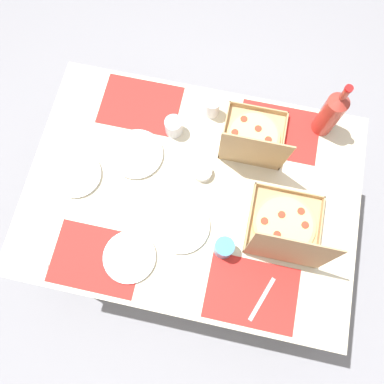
{
  "coord_description": "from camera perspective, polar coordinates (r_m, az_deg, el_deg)",
  "views": [
    {
      "loc": [
        -0.1,
        0.45,
        2.27
      ],
      "look_at": [
        0.0,
        0.0,
        0.73
      ],
      "focal_mm": 35.32,
      "sensor_mm": 36.0,
      "label": 1
    }
  ],
  "objects": [
    {
      "name": "ground_plane",
      "position": [
        2.32,
        -0.0,
        -5.13
      ],
      "size": [
        6.0,
        6.0,
        0.0
      ],
      "primitive_type": "plane",
      "color": "gray"
    },
    {
      "name": "dining_table",
      "position": [
        1.71,
        -0.0,
        -0.98
      ],
      "size": [
        1.42,
        1.02,
        0.73
      ],
      "color": "#3F3328",
      "rests_on": "ground_plane"
    },
    {
      "name": "placemat_near_left",
      "position": [
        1.76,
        12.9,
        8.89
      ],
      "size": [
        0.36,
        0.26,
        0.0
      ],
      "primitive_type": "cube",
      "color": "red",
      "rests_on": "dining_table"
    },
    {
      "name": "placemat_near_right",
      "position": [
        1.79,
        -7.79,
        12.92
      ],
      "size": [
        0.36,
        0.26,
        0.0
      ],
      "primitive_type": "cube",
      "color": "red",
      "rests_on": "dining_table"
    },
    {
      "name": "placemat_far_left",
      "position": [
        1.56,
        9.01,
        -14.83
      ],
      "size": [
        0.36,
        0.26,
        0.0
      ],
      "primitive_type": "cube",
      "color": "red",
      "rests_on": "dining_table"
    },
    {
      "name": "placemat_far_right",
      "position": [
        1.6,
        -14.21,
        -9.74
      ],
      "size": [
        0.36,
        0.26,
        0.0
      ],
      "primitive_type": "cube",
      "color": "red",
      "rests_on": "dining_table"
    },
    {
      "name": "pizza_box_edge_far",
      "position": [
        1.67,
        9.25,
        7.94
      ],
      "size": [
        0.27,
        0.3,
        0.31
      ],
      "color": "tan",
      "rests_on": "dining_table"
    },
    {
      "name": "pizza_box_corner_left",
      "position": [
        1.57,
        13.9,
        -5.59
      ],
      "size": [
        0.3,
        0.3,
        0.33
      ],
      "color": "tan",
      "rests_on": "dining_table"
    },
    {
      "name": "plate_far_left",
      "position": [
        1.7,
        -16.94,
        2.51
      ],
      "size": [
        0.21,
        0.21,
        0.02
      ],
      "color": "white",
      "rests_on": "dining_table"
    },
    {
      "name": "plate_near_left",
      "position": [
        1.68,
        -8.36,
        5.67
      ],
      "size": [
        0.23,
        0.23,
        0.02
      ],
      "color": "white",
      "rests_on": "dining_table"
    },
    {
      "name": "plate_far_right",
      "position": [
        1.57,
        -1.64,
        -5.11
      ],
      "size": [
        0.24,
        0.24,
        0.02
      ],
      "color": "white",
      "rests_on": "dining_table"
    },
    {
      "name": "plate_near_right",
      "position": [
        1.57,
        -9.41,
        -9.67
      ],
      "size": [
        0.21,
        0.21,
        0.02
      ],
      "color": "white",
      "rests_on": "dining_table"
    },
    {
      "name": "soda_bottle",
      "position": [
        1.71,
        20.27,
        11.15
      ],
      "size": [
        0.09,
        0.09,
        0.32
      ],
      "color": "#B2382D",
      "rests_on": "dining_table"
    },
    {
      "name": "cup_red",
      "position": [
        1.68,
        -2.78,
        9.86
      ],
      "size": [
        0.08,
        0.08,
        0.09
      ],
      "primitive_type": "cylinder",
      "color": "silver",
      "rests_on": "dining_table"
    },
    {
      "name": "cup_dark",
      "position": [
        1.52,
        4.85,
        -8.4
      ],
      "size": [
        0.08,
        0.08,
        0.1
      ],
      "primitive_type": "cylinder",
      "color": "teal",
      "rests_on": "dining_table"
    },
    {
      "name": "cup_clear_right",
      "position": [
        1.72,
        3.06,
        12.61
      ],
      "size": [
        0.06,
        0.06,
        0.1
      ],
      "primitive_type": "cylinder",
      "color": "silver",
      "rests_on": "dining_table"
    },
    {
      "name": "condiment_bowl",
      "position": [
        1.62,
        1.58,
        3.0
      ],
      "size": [
        0.08,
        0.08,
        0.04
      ],
      "primitive_type": "cylinder",
      "color": "white",
      "rests_on": "dining_table"
    },
    {
      "name": "fork_by_near_left",
      "position": [
        1.57,
        10.51,
        -15.61
      ],
      "size": [
        0.08,
        0.18,
        0.0
      ],
      "primitive_type": "cube",
      "rotation": [
        0.0,
        0.0,
        1.21
      ],
      "color": "#B7B7BC",
      "rests_on": "dining_table"
    },
    {
      "name": "fork_by_far_left",
      "position": [
        1.67,
        -21.62,
        -7.71
      ],
      "size": [
        0.1,
        0.17,
        0.0
      ],
      "primitive_type": "cube",
      "rotation": [
        0.0,
        0.0,
        5.21
      ],
      "color": "#B7B7BC",
      "rests_on": "dining_table"
    }
  ]
}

